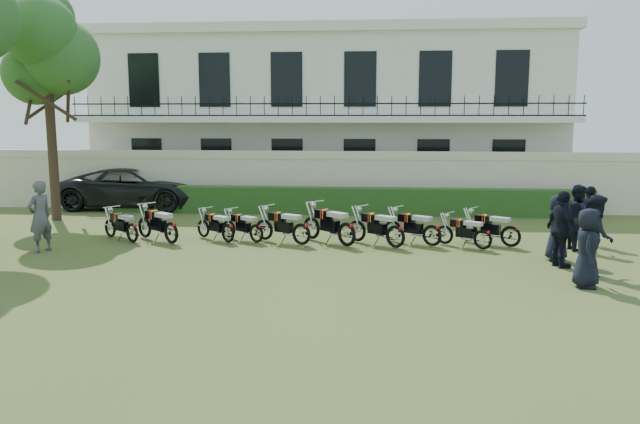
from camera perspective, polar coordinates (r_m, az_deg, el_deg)
The scene contains 23 objects.
ground at distance 16.29m, azimuth -2.61°, elevation -4.08°, with size 100.00×100.00×0.00m, color #3D4F1F.
perimeter_wall at distance 23.96m, azimuth -0.10°, elevation 2.89°, with size 30.00×0.35×2.30m.
hedge at distance 23.18m, azimuth 2.19°, elevation 1.02°, with size 18.00×0.60×1.00m, color #1E3F16.
building at distance 29.78m, azimuth 0.93°, elevation 8.93°, with size 20.40×9.60×7.40m.
tree_west_near at distance 23.62m, azimuth -23.70°, elevation 13.55°, with size 3.40×3.20×7.90m.
motorcycle_0 at distance 18.66m, azimuth -16.81°, elevation -1.43°, with size 1.46×1.11×0.95m.
motorcycle_1 at distance 18.17m, azimuth -13.47°, elevation -1.39°, with size 1.63×1.24×1.07m.
motorcycle_2 at distance 18.06m, azimuth -8.42°, elevation -1.52°, with size 1.39×1.11×0.93m.
motorcycle_3 at distance 17.95m, azimuth -5.84°, elevation -1.54°, with size 1.44×1.01×0.92m.
motorcycle_4 at distance 17.51m, azimuth -1.71°, elevation -1.55°, with size 1.76×1.01×1.06m.
motorcycle_5 at distance 17.31m, azimuth 2.46°, elevation -1.52°, with size 1.65×1.49×1.15m.
motorcycle_6 at distance 17.25m, azimuth 6.93°, elevation -1.74°, with size 1.64×1.25×1.07m.
motorcycle_7 at distance 17.62m, azimuth 10.22°, elevation -1.66°, with size 1.62×1.13×1.03m.
motorcycle_8 at distance 17.50m, azimuth 14.68°, elevation -2.03°, with size 1.45×1.04×0.93m.
motorcycle_9 at distance 18.03m, azimuth 17.06°, elevation -1.69°, with size 1.61×1.09×1.02m.
suv at distance 25.76m, azimuth -16.51°, elevation 2.12°, with size 2.67×5.80×1.61m, color black.
inspector at distance 18.26m, azimuth -24.23°, elevation -0.38°, with size 0.70×0.46×1.93m, color #58585D.
officer_0 at distance 14.40m, azimuth 23.26°, elevation -3.04°, with size 0.83×0.54×1.70m, color black.
officer_1 at distance 15.58m, azimuth 23.95°, elevation -1.94°, with size 0.91×0.71×1.86m, color black.
officer_2 at distance 16.04m, azimuth 21.23°, elevation -1.49°, with size 1.09×0.45×1.86m, color black.
officer_3 at distance 16.81m, azimuth 20.90°, elevation -1.35°, with size 0.82×0.53×1.68m, color black.
officer_4 at distance 18.34m, azimuth 22.51°, elevation -0.45°, with size 0.87×0.68×1.80m, color black.
officer_5 at distance 19.11m, azimuth 23.39°, elevation -0.32°, with size 0.99×0.41×1.68m, color black.
Camera 1 is at (2.12, -15.75, 3.61)m, focal length 35.00 mm.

